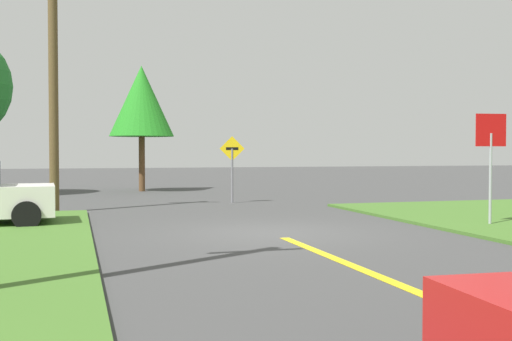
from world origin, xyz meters
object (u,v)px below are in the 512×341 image
object	(u,v)px
utility_pole_mid	(53,82)
direction_sign	(232,162)
pine_tree_center	(142,101)
stop_sign	(491,147)

from	to	relation	value
utility_pole_mid	direction_sign	bearing A→B (deg)	17.76
utility_pole_mid	pine_tree_center	distance (m)	10.41
stop_sign	utility_pole_mid	size ratio (longest dim) A/B	0.36
direction_sign	stop_sign	bearing A→B (deg)	-63.50
stop_sign	direction_sign	distance (m)	9.79
utility_pole_mid	direction_sign	distance (m)	6.85
stop_sign	pine_tree_center	world-z (taller)	pine_tree_center
utility_pole_mid	pine_tree_center	xyz separation A→B (m)	(3.65, 9.75, 0.27)
stop_sign	pine_tree_center	xyz separation A→B (m)	(-6.80, 16.55, 2.26)
stop_sign	pine_tree_center	bearing A→B (deg)	-61.61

